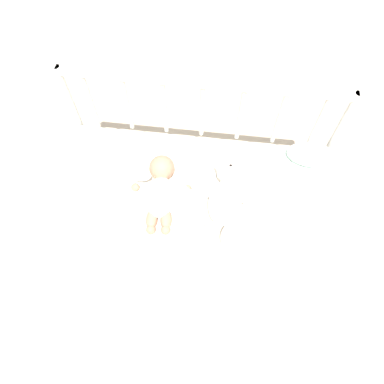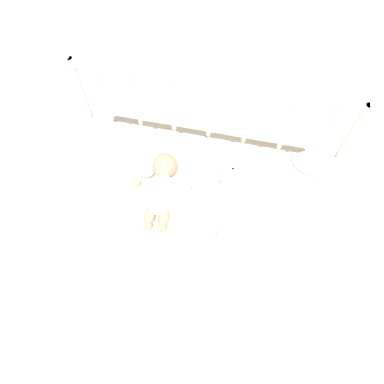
% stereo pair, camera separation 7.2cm
% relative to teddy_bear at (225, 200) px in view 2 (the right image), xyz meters
% --- Properties ---
extents(ground_plane, '(12.00, 12.00, 0.00)m').
position_rel_teddy_bear_xyz_m(ground_plane, '(-0.15, 0.02, -0.49)').
color(ground_plane, '#C6B293').
extents(crib_mattress, '(1.32, 0.69, 0.44)m').
position_rel_teddy_bear_xyz_m(crib_mattress, '(-0.15, 0.02, -0.27)').
color(crib_mattress, silver).
rests_on(crib_mattress, ground_plane).
extents(crib_rail, '(1.32, 0.04, 0.80)m').
position_rel_teddy_bear_xyz_m(crib_rail, '(-0.15, 0.38, 0.07)').
color(crib_rail, beige).
rests_on(crib_rail, ground_plane).
extents(blanket, '(0.76, 0.50, 0.01)m').
position_rel_teddy_bear_xyz_m(blanket, '(-0.13, -0.03, -0.05)').
color(blanket, silver).
rests_on(blanket, crib_mattress).
extents(teddy_bear, '(0.32, 0.42, 0.12)m').
position_rel_teddy_bear_xyz_m(teddy_bear, '(0.00, 0.00, 0.00)').
color(teddy_bear, silver).
rests_on(teddy_bear, crib_mattress).
extents(baby, '(0.28, 0.37, 0.12)m').
position_rel_teddy_bear_xyz_m(baby, '(-0.29, 0.01, -0.01)').
color(baby, white).
rests_on(baby, crib_mattress).
extents(small_pillow, '(0.23, 0.14, 0.06)m').
position_rel_teddy_bear_xyz_m(small_pillow, '(0.39, 0.30, -0.02)').
color(small_pillow, white).
rests_on(small_pillow, crib_mattress).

